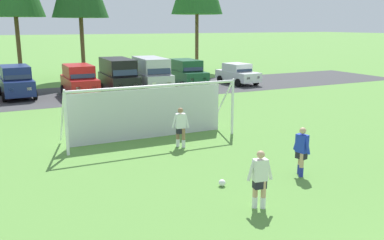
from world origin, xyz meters
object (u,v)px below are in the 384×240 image
parked_car_slot_center_left (16,81)px  player_defender_far (301,152)px  soccer_goal (150,110)px  parked_car_slot_end (238,74)px  player_striker_near (260,180)px  parked_car_slot_right (151,74)px  player_winger_left (181,127)px  parked_car_slot_far_right (187,73)px  soccer_ball (222,183)px  parked_car_slot_center (79,80)px  parked_car_slot_center_right (118,75)px

parked_car_slot_center_left → player_defender_far: bearing=-70.0°
soccer_goal → parked_car_slot_end: (12.61, 12.92, -0.42)m
parked_car_slot_end → player_striker_near: bearing=-120.9°
player_striker_near → player_defender_far: bearing=28.6°
player_defender_far → parked_car_slot_center_left: 21.72m
player_defender_far → parked_car_slot_right: (1.78, 18.72, 0.52)m
player_winger_left → parked_car_slot_far_right: size_ratio=0.35×
soccer_ball → parked_car_slot_end: parked_car_slot_end is taller
parked_car_slot_center → parked_car_slot_right: size_ratio=0.94×
soccer_ball → parked_car_slot_center_left: bearing=102.9°
player_striker_near → player_winger_left: 6.20m
player_striker_near → parked_car_slot_center: 20.65m
player_winger_left → parked_car_slot_center_left: (-5.19, 15.70, 0.29)m
player_striker_near → parked_car_slot_center_left: (-4.71, 21.89, 0.29)m
parked_car_slot_center_right → parked_car_slot_end: (10.40, 0.43, -0.47)m
parked_car_slot_right → parked_car_slot_center_right: bearing=176.5°
player_striker_near → soccer_ball: bearing=93.8°
parked_car_slot_center → parked_car_slot_center_right: size_ratio=0.95×
soccer_goal → parked_car_slot_right: (4.68, 12.33, 0.05)m
soccer_ball → parked_car_slot_center: bearing=91.8°
parked_car_slot_center_left → parked_car_slot_center_right: parked_car_slot_center_right is taller
player_defender_far → soccer_goal: bearing=114.4°
parked_car_slot_center → parked_car_slot_far_right: size_ratio=0.98×
parked_car_slot_right → soccer_ball: bearing=-104.1°
player_striker_near → parked_car_slot_center_left: 22.39m
player_defender_far → parked_car_slot_center: 19.46m
soccer_ball → parked_car_slot_center_left: size_ratio=0.05×
player_defender_far → parked_car_slot_center_left: size_ratio=0.35×
soccer_goal → parked_car_slot_right: bearing=69.2°
soccer_ball → parked_car_slot_right: 19.02m
soccer_ball → player_striker_near: (0.12, -1.79, 0.71)m
player_winger_left → parked_car_slot_center: parked_car_slot_center is taller
player_striker_near → parked_car_slot_center_left: size_ratio=0.35×
soccer_ball → parked_car_slot_center_right: (2.14, 18.56, 1.23)m
player_defender_far → parked_car_slot_end: bearing=63.3°
player_defender_far → parked_car_slot_far_right: 20.51m
player_striker_near → parked_car_slot_center_right: (2.02, 20.35, 0.52)m
player_defender_far → parked_car_slot_far_right: (5.21, 19.84, 0.29)m
player_striker_near → parked_car_slot_far_right: (7.92, 21.31, 0.29)m
parked_car_slot_center_left → parked_car_slot_end: (17.13, -1.10, -0.24)m
soccer_goal → player_defender_far: 7.03m
player_defender_far → parked_car_slot_far_right: parked_car_slot_far_right is taller
soccer_ball → parked_car_slot_right: (4.61, 18.41, 1.23)m
player_defender_far → parked_car_slot_center_right: bearing=92.1°
soccer_ball → player_winger_left: bearing=82.3°
soccer_goal → parked_car_slot_center_right: 12.68m
parked_car_slot_right → parked_car_slot_center: bearing=175.3°
parked_car_slot_far_right → parked_car_slot_end: (4.51, -0.53, -0.24)m
soccer_ball → parked_car_slot_center_right: size_ratio=0.05×
soccer_goal → soccer_ball: bearing=-89.3°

